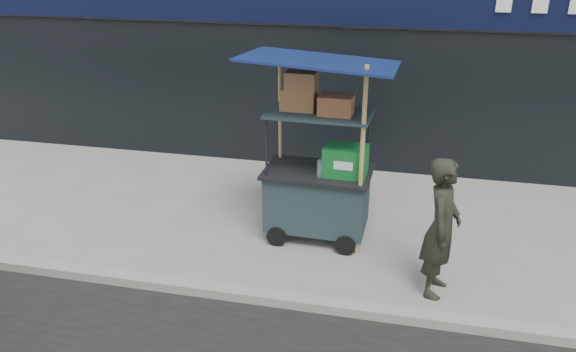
# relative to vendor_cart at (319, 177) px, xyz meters

# --- Properties ---
(ground) EXTENTS (80.00, 80.00, 0.00)m
(ground) POSITION_rel_vendor_cart_xyz_m (0.10, -1.41, -0.88)
(ground) COLOR gray
(ground) RESTS_ON ground
(curb) EXTENTS (80.00, 0.18, 0.12)m
(curb) POSITION_rel_vendor_cart_xyz_m (0.10, -1.61, -0.82)
(curb) COLOR gray
(curb) RESTS_ON ground
(vendor_cart) EXTENTS (1.88, 1.37, 2.49)m
(vendor_cart) POSITION_rel_vendor_cart_xyz_m (0.00, 0.00, 0.00)
(vendor_cart) COLOR #182728
(vendor_cart) RESTS_ON ground
(vendor_man) EXTENTS (0.50, 0.66, 1.64)m
(vendor_man) POSITION_rel_vendor_cart_xyz_m (1.53, -0.97, -0.06)
(vendor_man) COLOR black
(vendor_man) RESTS_ON ground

